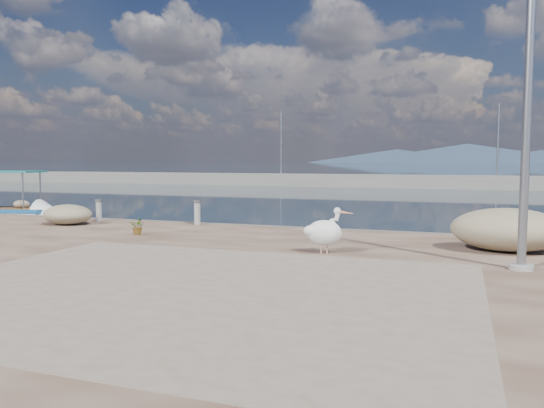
% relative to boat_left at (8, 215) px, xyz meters
% --- Properties ---
extents(ground, '(1400.00, 1400.00, 0.00)m').
position_rel_boat_left_xyz_m(ground, '(13.30, -7.11, -0.19)').
color(ground, '#162635').
rests_on(ground, ground).
extents(quay_patch, '(9.00, 7.00, 0.01)m').
position_rel_boat_left_xyz_m(quay_patch, '(14.30, -10.11, 0.31)').
color(quay_patch, gray).
rests_on(quay_patch, quay).
extents(breakwater, '(120.00, 2.20, 7.50)m').
position_rel_boat_left_xyz_m(breakwater, '(13.30, 32.89, 0.41)').
color(breakwater, gray).
rests_on(breakwater, ground).
extents(mountains, '(370.00, 280.00, 22.00)m').
position_rel_boat_left_xyz_m(mountains, '(17.69, 642.89, 9.32)').
color(mountains, '#28384C').
rests_on(mountains, ground).
extents(boat_left, '(5.33, 2.67, 2.45)m').
position_rel_boat_left_xyz_m(boat_left, '(0.00, 0.00, 0.00)').
color(boat_left, white).
rests_on(boat_left, ground).
extents(pelican, '(1.08, 0.68, 1.02)m').
position_rel_boat_left_xyz_m(pelican, '(15.60, -6.28, 0.79)').
color(pelican, tan).
rests_on(pelican, quay).
extents(lamp_post, '(0.44, 0.96, 7.00)m').
position_rel_boat_left_xyz_m(lamp_post, '(19.49, -6.70, 3.61)').
color(lamp_post, gray).
rests_on(lamp_post, quay).
extents(bollard_near, '(0.26, 0.26, 0.79)m').
position_rel_boat_left_xyz_m(bollard_near, '(10.48, -2.51, 0.74)').
color(bollard_near, gray).
rests_on(bollard_near, quay).
extents(bollard_far, '(0.25, 0.25, 0.75)m').
position_rel_boat_left_xyz_m(bollard_far, '(6.94, -2.82, 0.71)').
color(bollard_far, gray).
rests_on(bollard_far, quay).
extents(potted_plant, '(0.46, 0.41, 0.46)m').
position_rel_boat_left_xyz_m(potted_plant, '(10.03, -5.13, 0.54)').
color(potted_plant, '#33722D').
rests_on(potted_plant, quay).
extents(net_pile_c, '(2.49, 1.78, 0.98)m').
position_rel_boat_left_xyz_m(net_pile_c, '(19.41, -4.58, 0.80)').
color(net_pile_c, tan).
rests_on(net_pile_c, quay).
extents(net_pile_b, '(1.64, 1.28, 0.64)m').
position_rel_boat_left_xyz_m(net_pile_b, '(6.56, -3.88, 0.63)').
color(net_pile_b, tan).
rests_on(net_pile_b, quay).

